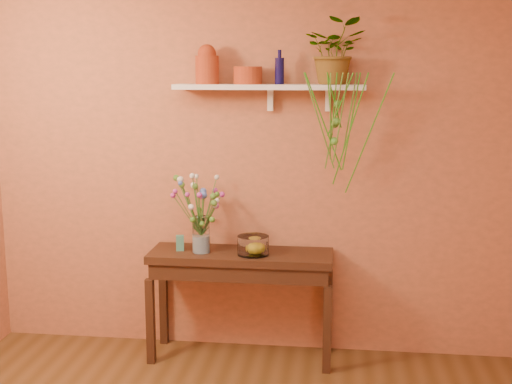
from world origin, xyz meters
TOP-DOWN VIEW (x-y plane):
  - room at (0.00, 0.00)m, footprint 4.04×4.04m
  - sideboard at (-0.13, 1.77)m, footprint 1.28×0.41m
  - wall_shelf at (0.06, 1.87)m, footprint 1.30×0.24m
  - terracotta_jug at (-0.37, 1.86)m, footprint 0.20×0.20m
  - terracotta_pot at (-0.10, 1.87)m, footprint 0.25×0.25m
  - blue_bottle at (0.12, 1.87)m, footprint 0.07×0.07m
  - spider_plant at (0.49, 1.88)m, footprint 0.40×0.35m
  - plant_fronds at (0.52, 1.72)m, footprint 0.57×0.33m
  - glass_vase at (-0.41, 1.74)m, footprint 0.12×0.12m
  - bouquet at (-0.41, 1.74)m, footprint 0.36×0.34m
  - glass_bowl at (-0.04, 1.72)m, footprint 0.22×0.22m
  - lemon at (-0.03, 1.74)m, footprint 0.09×0.09m
  - carton at (-0.57, 1.76)m, footprint 0.06×0.05m

SIDE VIEW (x-z plane):
  - sideboard at x=-0.13m, z-range 0.28..1.05m
  - lemon at x=-0.03m, z-range 0.78..0.87m
  - carton at x=-0.57m, z-range 0.78..0.89m
  - glass_bowl at x=-0.04m, z-range 0.77..0.90m
  - glass_vase at x=-0.41m, z-range 0.76..1.01m
  - bouquet at x=-0.41m, z-range 0.93..1.39m
  - room at x=0.00m, z-range 0.00..2.70m
  - plant_fronds at x=0.52m, z-range 1.30..2.11m
  - wall_shelf at x=0.06m, z-range 1.82..2.01m
  - terracotta_pot at x=-0.10m, z-range 1.94..2.06m
  - blue_bottle at x=0.12m, z-range 1.92..2.15m
  - terracotta_jug at x=-0.37m, z-range 1.93..2.20m
  - spider_plant at x=0.49m, z-range 1.94..2.37m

